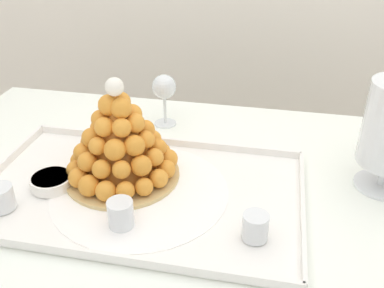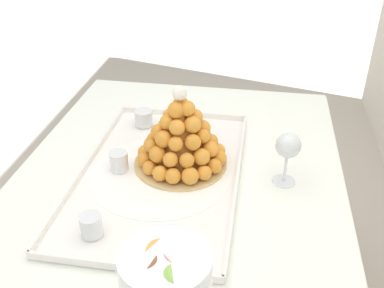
{
  "view_description": "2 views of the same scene",
  "coord_description": "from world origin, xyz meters",
  "px_view_note": "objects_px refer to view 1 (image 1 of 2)",
  "views": [
    {
      "loc": [
        0.1,
        -0.75,
        1.32
      ],
      "look_at": [
        -0.05,
        0.0,
        0.88
      ],
      "focal_mm": 40.53,
      "sensor_mm": 36.0,
      "label": 1
    },
    {
      "loc": [
        0.78,
        0.2,
        1.46
      ],
      "look_at": [
        -0.05,
        0.06,
        0.95
      ],
      "focal_mm": 41.55,
      "sensor_mm": 36.0,
      "label": 2
    }
  ],
  "objects_px": {
    "croquembouche": "(120,142)",
    "wine_glass": "(164,89)",
    "dessert_cup_left": "(0,198)",
    "dessert_cup_mid_left": "(121,214)",
    "creme_brulee_ramekin": "(52,181)",
    "serving_tray": "(140,192)",
    "dessert_cup_centre": "(255,227)"
  },
  "relations": [
    {
      "from": "serving_tray",
      "to": "creme_brulee_ramekin",
      "type": "relative_size",
      "value": 7.51
    },
    {
      "from": "serving_tray",
      "to": "wine_glass",
      "type": "bearing_deg",
      "value": 95.16
    },
    {
      "from": "dessert_cup_left",
      "to": "dessert_cup_mid_left",
      "type": "relative_size",
      "value": 1.03
    },
    {
      "from": "croquembouche",
      "to": "creme_brulee_ramekin",
      "type": "height_order",
      "value": "croquembouche"
    },
    {
      "from": "serving_tray",
      "to": "croquembouche",
      "type": "distance_m",
      "value": 0.12
    },
    {
      "from": "serving_tray",
      "to": "dessert_cup_left",
      "type": "xyz_separation_m",
      "value": [
        -0.25,
        -0.11,
        0.03
      ]
    },
    {
      "from": "wine_glass",
      "to": "dessert_cup_centre",
      "type": "bearing_deg",
      "value": -56.54
    },
    {
      "from": "serving_tray",
      "to": "croquembouche",
      "type": "relative_size",
      "value": 2.69
    },
    {
      "from": "croquembouche",
      "to": "wine_glass",
      "type": "xyz_separation_m",
      "value": [
        0.03,
        0.28,
        0.01
      ]
    },
    {
      "from": "croquembouche",
      "to": "wine_glass",
      "type": "bearing_deg",
      "value": 84.8
    },
    {
      "from": "serving_tray",
      "to": "dessert_cup_left",
      "type": "bearing_deg",
      "value": -156.68
    },
    {
      "from": "dessert_cup_mid_left",
      "to": "creme_brulee_ramekin",
      "type": "relative_size",
      "value": 0.6
    },
    {
      "from": "dessert_cup_left",
      "to": "dessert_cup_centre",
      "type": "relative_size",
      "value": 1.09
    },
    {
      "from": "creme_brulee_ramekin",
      "to": "dessert_cup_mid_left",
      "type": "bearing_deg",
      "value": -25.5
    },
    {
      "from": "dessert_cup_left",
      "to": "creme_brulee_ramekin",
      "type": "distance_m",
      "value": 0.11
    },
    {
      "from": "dessert_cup_mid_left",
      "to": "creme_brulee_ramekin",
      "type": "height_order",
      "value": "dessert_cup_mid_left"
    },
    {
      "from": "dessert_cup_left",
      "to": "wine_glass",
      "type": "distance_m",
      "value": 0.49
    },
    {
      "from": "creme_brulee_ramekin",
      "to": "wine_glass",
      "type": "distance_m",
      "value": 0.39
    },
    {
      "from": "dessert_cup_centre",
      "to": "creme_brulee_ramekin",
      "type": "distance_m",
      "value": 0.45
    },
    {
      "from": "dessert_cup_mid_left",
      "to": "creme_brulee_ramekin",
      "type": "distance_m",
      "value": 0.21
    },
    {
      "from": "croquembouche",
      "to": "dessert_cup_left",
      "type": "relative_size",
      "value": 4.54
    },
    {
      "from": "croquembouche",
      "to": "creme_brulee_ramekin",
      "type": "xyz_separation_m",
      "value": [
        -0.14,
        -0.07,
        -0.07
      ]
    },
    {
      "from": "serving_tray",
      "to": "creme_brulee_ramekin",
      "type": "bearing_deg",
      "value": -173.6
    },
    {
      "from": "dessert_cup_mid_left",
      "to": "dessert_cup_left",
      "type": "bearing_deg",
      "value": 179.56
    },
    {
      "from": "croquembouche",
      "to": "dessert_cup_mid_left",
      "type": "relative_size",
      "value": 4.68
    },
    {
      "from": "dessert_cup_mid_left",
      "to": "wine_glass",
      "type": "height_order",
      "value": "wine_glass"
    },
    {
      "from": "dessert_cup_centre",
      "to": "wine_glass",
      "type": "relative_size",
      "value": 0.35
    },
    {
      "from": "dessert_cup_left",
      "to": "dessert_cup_mid_left",
      "type": "xyz_separation_m",
      "value": [
        0.25,
        -0.0,
        0.0
      ]
    },
    {
      "from": "croquembouche",
      "to": "dessert_cup_mid_left",
      "type": "bearing_deg",
      "value": -71.83
    },
    {
      "from": "croquembouche",
      "to": "dessert_cup_centre",
      "type": "bearing_deg",
      "value": -25.61
    },
    {
      "from": "wine_glass",
      "to": "croquembouche",
      "type": "bearing_deg",
      "value": -95.2
    },
    {
      "from": "serving_tray",
      "to": "dessert_cup_left",
      "type": "relative_size",
      "value": 12.23
    }
  ]
}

